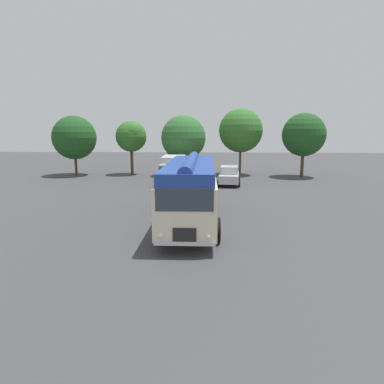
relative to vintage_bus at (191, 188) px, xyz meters
The scene contains 10 objects.
ground_plane 1.96m from the vintage_bus, 115.94° to the right, with size 120.00×120.00×0.00m, color #3D3D3F.
vintage_bus is the anchor object (origin of this frame).
car_near_left 12.69m from the vintage_bus, 89.53° to the left, with size 2.15×4.29×1.66m.
car_mid_left 13.57m from the vintage_bus, 78.08° to the left, with size 2.23×4.33×1.66m.
box_van 13.61m from the vintage_bus, 99.74° to the left, with size 2.39×5.79×2.50m.
tree_far_left 23.58m from the vintage_bus, 125.11° to the left, with size 4.67×4.67×6.41m.
tree_left_of_centre 21.55m from the vintage_bus, 110.61° to the left, with size 3.38×3.38×5.89m.
tree_centre 19.44m from the vintage_bus, 95.28° to the left, with size 4.75×4.75×6.44m.
tree_right_of_centre 21.08m from the vintage_bus, 78.06° to the left, with size 4.75×4.75×7.20m.
tree_far_right 21.89m from the vintage_bus, 60.52° to the left, with size 4.46×4.46×6.63m.
Camera 1 is at (1.15, -17.03, 4.83)m, focal length 32.00 mm.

